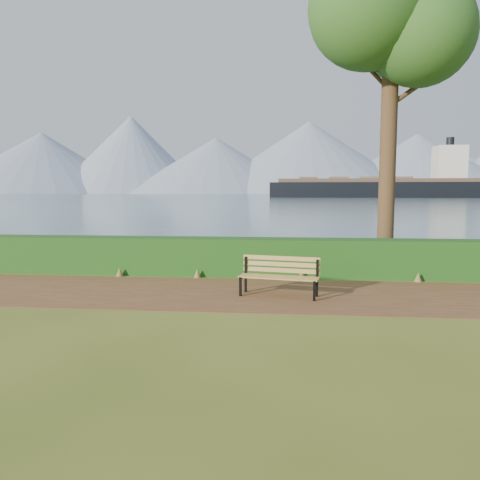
# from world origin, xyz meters

# --- Properties ---
(ground) EXTENTS (140.00, 140.00, 0.00)m
(ground) POSITION_xyz_m (0.00, 0.00, 0.00)
(ground) COLOR #485A19
(ground) RESTS_ON ground
(path) EXTENTS (40.00, 3.40, 0.01)m
(path) POSITION_xyz_m (0.00, 0.30, 0.01)
(path) COLOR #562F1D
(path) RESTS_ON ground
(hedge) EXTENTS (32.00, 0.85, 1.00)m
(hedge) POSITION_xyz_m (0.00, 2.60, 0.50)
(hedge) COLOR #143F12
(hedge) RESTS_ON ground
(water) EXTENTS (700.00, 510.00, 0.00)m
(water) POSITION_xyz_m (0.00, 260.00, 0.01)
(water) COLOR #415B69
(water) RESTS_ON ground
(mountains) EXTENTS (585.00, 190.00, 70.00)m
(mountains) POSITION_xyz_m (-9.17, 406.05, 27.70)
(mountains) COLOR gray
(mountains) RESTS_ON ground
(bench) EXTENTS (1.76, 0.81, 0.85)m
(bench) POSITION_xyz_m (1.07, 0.15, 0.49)
(bench) COLOR black
(bench) RESTS_ON ground
(tree) EXTENTS (4.55, 4.36, 9.70)m
(tree) POSITION_xyz_m (4.00, 3.69, 7.21)
(tree) COLOR #3A2417
(tree) RESTS_ON ground
(cargo_ship) EXTENTS (72.24, 12.80, 21.86)m
(cargo_ship) POSITION_xyz_m (34.21, 152.90, 3.26)
(cargo_ship) COLOR black
(cargo_ship) RESTS_ON ground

